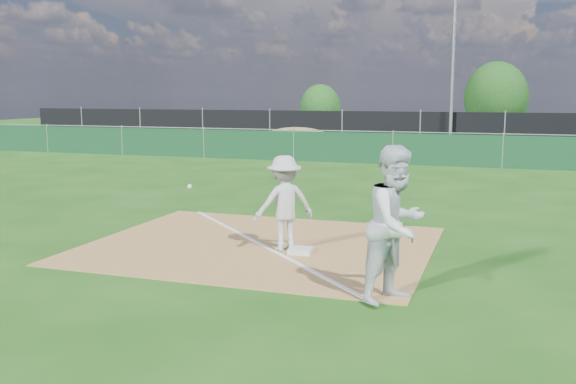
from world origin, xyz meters
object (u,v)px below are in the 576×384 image
object	(u,v)px
car_right	(549,132)
tree_left	(320,108)
light_pole	(453,66)
runner	(397,224)
play_at_first	(284,203)
first_base	(300,251)
car_left	(298,125)
tree_mid	(496,98)
car_mid	(405,127)

from	to	relation	value
car_right	tree_left	size ratio (longest dim) A/B	1.29
light_pole	runner	xyz separation A→B (m)	(1.31, -24.03, -2.97)
play_at_first	car_right	size ratio (longest dim) A/B	0.57
first_base	car_right	bearing A→B (deg)	78.90
light_pole	car_left	size ratio (longest dim) A/B	1.64
first_base	tree_mid	distance (m)	33.43
car_right	play_at_first	bearing A→B (deg)	164.61
car_left	play_at_first	bearing A→B (deg)	-160.17
play_at_first	car_mid	size ratio (longest dim) A/B	0.51
car_left	tree_mid	xyz separation A→B (m)	(11.17, 6.52, 1.59)
play_at_first	tree_left	distance (m)	33.89
first_base	car_left	distance (m)	28.12
light_pole	first_base	xyz separation A→B (m)	(-0.63, -22.06, -3.94)
first_base	runner	size ratio (longest dim) A/B	0.19
runner	play_at_first	bearing A→B (deg)	76.98
runner	tree_left	world-z (taller)	tree_left
car_left	first_base	bearing A→B (deg)	-159.60
play_at_first	car_right	xyz separation A→B (m)	(5.72, 27.38, -0.21)
car_mid	car_right	bearing A→B (deg)	-75.52
tree_mid	car_mid	bearing A→B (deg)	-125.77
car_left	tree_mid	distance (m)	13.03
car_left	tree_left	size ratio (longest dim) A/B	1.46
runner	tree_left	size ratio (longest dim) A/B	0.62
light_pole	car_left	world-z (taller)	light_pole
light_pole	tree_left	xyz separation A→B (m)	(-9.68, 10.78, -2.29)
tree_mid	car_right	bearing A→B (deg)	-63.26
car_left	car_mid	size ratio (longest dim) A/B	1.01
car_mid	tree_mid	bearing A→B (deg)	-27.42
runner	tree_left	distance (m)	36.51
runner	car_left	bearing A→B (deg)	49.77
play_at_first	first_base	bearing A→B (deg)	-17.87
play_at_first	tree_mid	distance (m)	33.30
car_mid	tree_mid	xyz separation A→B (m)	(4.74, 6.58, 1.62)
tree_mid	tree_left	bearing A→B (deg)	-177.96
runner	light_pole	bearing A→B (deg)	32.57
car_left	car_right	distance (m)	14.10
light_pole	tree_mid	xyz separation A→B (m)	(1.86, 11.19, -1.57)
first_base	tree_mid	size ratio (longest dim) A/B	0.08
play_at_first	car_left	bearing A→B (deg)	107.43
car_left	tree_left	world-z (taller)	tree_left
light_pole	car_right	bearing A→B (deg)	48.75
runner	car_mid	xyz separation A→B (m)	(-4.19, 28.64, -0.22)
light_pole	car_left	distance (m)	10.89
play_at_first	tree_mid	xyz separation A→B (m)	(2.81, 33.15, 1.58)
car_left	car_mid	world-z (taller)	car_left
car_mid	tree_left	world-z (taller)	tree_left
light_pole	play_at_first	bearing A→B (deg)	-92.49
light_pole	tree_left	distance (m)	14.67
light_pole	car_mid	world-z (taller)	light_pole
play_at_first	tree_left	bearing A→B (deg)	104.92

